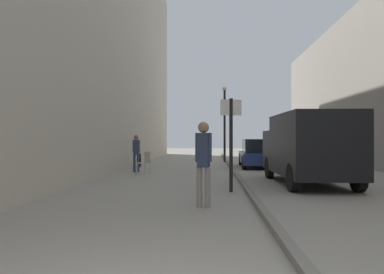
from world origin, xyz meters
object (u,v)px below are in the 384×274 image
object	(u,v)px
parked_car	(258,153)
delivery_van	(307,147)
pedestrian_mid_block	(203,158)
lamp_post	(225,119)
bicycle_leaning	(139,160)
cafe_chair_near_window	(145,161)
pedestrian_main_foreground	(136,151)
street_sign_post	(231,136)

from	to	relation	value
parked_car	delivery_van	bearing A→B (deg)	-82.99
pedestrian_mid_block	delivery_van	xyz separation A→B (m)	(3.29, 4.07, 0.15)
lamp_post	bicycle_leaning	distance (m)	6.99
lamp_post	bicycle_leaning	size ratio (longest dim) A/B	2.70
lamp_post	pedestrian_mid_block	bearing A→B (deg)	-94.01
delivery_van	pedestrian_mid_block	bearing A→B (deg)	-130.34
delivery_van	cafe_chair_near_window	bearing A→B (deg)	151.94
delivery_van	bicycle_leaning	xyz separation A→B (m)	(-6.71, 6.10, -0.84)
delivery_van	lamp_post	size ratio (longest dim) A/B	1.07
parked_car	lamp_post	size ratio (longest dim) A/B	0.89
pedestrian_main_foreground	lamp_post	xyz separation A→B (m)	(4.15, 7.10, 1.78)
pedestrian_mid_block	parked_car	size ratio (longest dim) A/B	0.43
parked_car	cafe_chair_near_window	xyz separation A→B (m)	(-5.17, -4.01, -0.17)
pedestrian_main_foreground	parked_car	distance (m)	6.51
street_sign_post	cafe_chair_near_window	distance (m)	5.83
bicycle_leaning	parked_car	bearing A→B (deg)	0.71
pedestrian_main_foreground	cafe_chair_near_window	bearing A→B (deg)	-56.86
pedestrian_main_foreground	pedestrian_mid_block	bearing A→B (deg)	-66.99
pedestrian_mid_block	lamp_post	size ratio (longest dim) A/B	0.39
street_sign_post	lamp_post	bearing A→B (deg)	-104.30
delivery_van	parked_car	size ratio (longest dim) A/B	1.20
pedestrian_main_foreground	lamp_post	size ratio (longest dim) A/B	0.34
cafe_chair_near_window	parked_car	bearing A→B (deg)	-93.72
lamp_post	bicycle_leaning	bearing A→B (deg)	-132.66
pedestrian_main_foreground	pedestrian_mid_block	distance (m)	8.51
pedestrian_mid_block	parked_car	distance (m)	11.33
delivery_van	street_sign_post	size ratio (longest dim) A/B	1.96
delivery_van	street_sign_post	distance (m)	3.15
pedestrian_main_foreground	bicycle_leaning	xyz separation A→B (m)	(-0.31, 2.25, -0.56)
lamp_post	pedestrian_main_foreground	bearing A→B (deg)	-120.35
bicycle_leaning	lamp_post	bearing A→B (deg)	40.14
parked_car	bicycle_leaning	xyz separation A→B (m)	(-6.04, -0.84, -0.33)
pedestrian_mid_block	delivery_van	world-z (taller)	delivery_van
pedestrian_mid_block	street_sign_post	xyz separation A→B (m)	(0.72, 2.28, 0.48)
pedestrian_mid_block	bicycle_leaning	size ratio (longest dim) A/B	1.05
lamp_post	parked_car	bearing A→B (deg)	-68.52
parked_car	bicycle_leaning	bearing A→B (deg)	-170.57
pedestrian_mid_block	bicycle_leaning	distance (m)	10.75
pedestrian_mid_block	lamp_post	xyz separation A→B (m)	(1.05, 15.02, 1.66)
delivery_van	bicycle_leaning	bearing A→B (deg)	136.34
pedestrian_main_foreground	bicycle_leaning	distance (m)	2.34
cafe_chair_near_window	street_sign_post	bearing A→B (deg)	173.10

